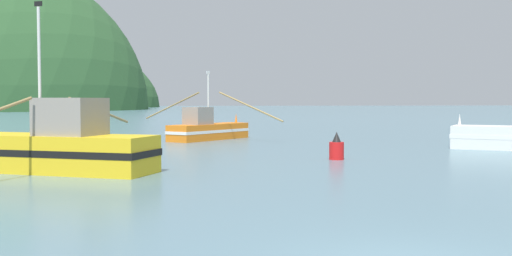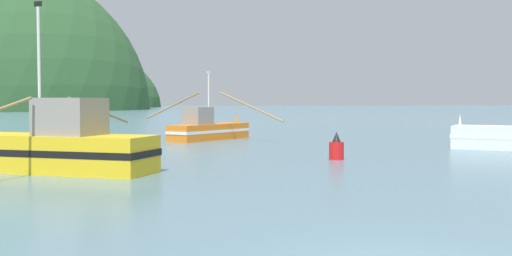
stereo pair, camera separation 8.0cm
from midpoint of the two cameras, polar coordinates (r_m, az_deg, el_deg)
The scene contains 4 objects.
hill_mid_right at distance 265.63m, azimuth -23.02°, elevation 1.86°, with size 127.36×101.89×65.32m, color #2D562D.
fishing_boat_orange at distance 42.99m, azimuth -4.60°, elevation -0.11°, with size 9.58×8.52×4.99m.
fishing_boat_yellow at distance 24.98m, azimuth -18.82°, elevation -1.74°, with size 8.82×11.08×6.83m.
channel_buoy at distance 28.80m, azimuth 7.86°, elevation -1.97°, with size 0.71×0.71×1.35m.
Camera 2 is at (-3.78, -9.44, 2.87)m, focal length 41.39 mm.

